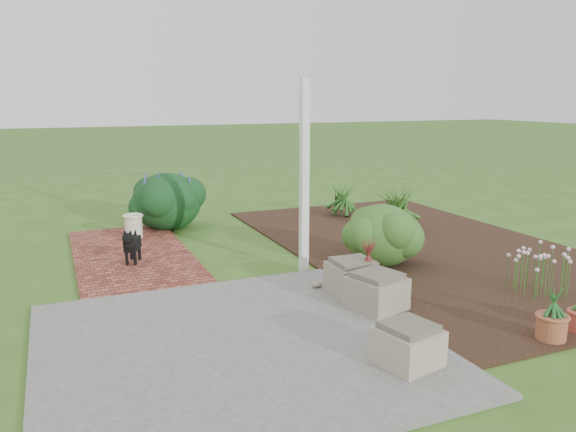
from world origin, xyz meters
name	(u,v)px	position (x,y,z in m)	size (l,w,h in m)	color
ground	(286,276)	(0.00, 0.00, 0.00)	(80.00, 80.00, 0.00)	#365E1D
concrete_patio	(234,345)	(-1.25, -1.75, 0.02)	(3.50, 3.50, 0.04)	#5B5A58
brick_path	(132,254)	(-1.70, 1.75, 0.02)	(1.60, 3.50, 0.04)	maroon
garden_bed	(423,246)	(2.50, 0.50, 0.01)	(4.00, 7.00, 0.03)	black
veranda_post	(304,178)	(0.30, 0.10, 1.25)	(0.10, 0.10, 2.50)	white
stone_trough_near	(408,346)	(-0.02, -2.72, 0.20)	(0.47, 0.47, 0.31)	gray
stone_trough_mid	(353,279)	(0.43, -0.98, 0.21)	(0.51, 0.51, 0.34)	#796D5B
stone_trough_far	(376,293)	(0.42, -1.51, 0.21)	(0.52, 0.52, 0.34)	gray
black_dog	(132,243)	(-1.76, 1.23, 0.32)	(0.29, 0.52, 0.47)	black
cream_ceramic_urn	(133,227)	(-1.54, 2.67, 0.23)	(0.28, 0.28, 0.37)	beige
evergreen_shrub	(382,233)	(1.38, -0.08, 0.45)	(1.00, 1.00, 0.85)	#1B3A10
agapanthus_clump_back	(397,203)	(2.72, 1.56, 0.49)	(1.03, 1.03, 0.92)	#0A390C
agapanthus_clump_front	(343,196)	(2.45, 3.01, 0.40)	(0.82, 0.82, 0.73)	#0D4312
pink_flower_patch	(538,269)	(2.45, -1.77, 0.31)	(0.87, 0.87, 0.55)	#113D0F
terracotta_pot_bronze	(368,283)	(0.57, -1.07, 0.17)	(0.34, 0.34, 0.28)	#985233
terracotta_pot_small_right	(551,327)	(1.54, -2.80, 0.15)	(0.28, 0.28, 0.23)	#9B5234
purple_flowering_bush	(167,200)	(-0.87, 3.29, 0.51)	(1.19, 1.19, 1.01)	black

